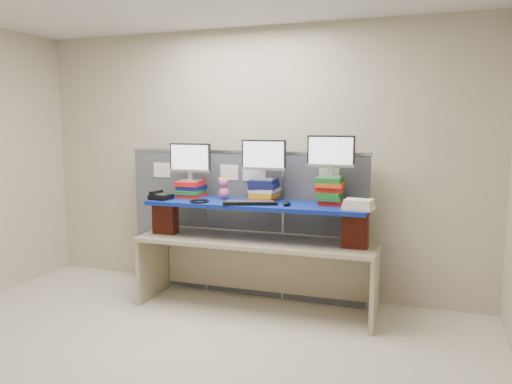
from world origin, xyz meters
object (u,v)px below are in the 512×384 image
at_px(monitor_left, 190,160).
at_px(monitor_center, 264,157).
at_px(monitor_right, 331,153).
at_px(desk_phone, 160,196).
at_px(desk, 256,253).
at_px(blue_board, 256,204).
at_px(keyboard, 250,203).

height_order(monitor_left, monitor_center, monitor_center).
bearing_deg(monitor_left, monitor_right, -0.00).
height_order(monitor_left, desk_phone, monitor_left).
xyz_separation_m(desk, monitor_right, (0.68, 0.14, 0.97)).
xyz_separation_m(blue_board, keyboard, (-0.01, -0.12, 0.03)).
xyz_separation_m(monitor_center, keyboard, (-0.05, -0.24, -0.41)).
distance_m(monitor_left, keyboard, 0.85).
xyz_separation_m(monitor_right, desk_phone, (-1.64, -0.28, -0.44)).
height_order(keyboard, desk_phone, desk_phone).
relative_size(keyboard, desk_phone, 2.48).
relative_size(monitor_left, desk_phone, 2.06).
relative_size(desk, monitor_right, 5.26).
xyz_separation_m(blue_board, monitor_left, (-0.74, 0.10, 0.40)).
bearing_deg(desk, monitor_left, 170.93).
xyz_separation_m(monitor_left, monitor_center, (0.78, 0.02, 0.04)).
bearing_deg(desk_phone, monitor_left, 54.19).
distance_m(monitor_left, monitor_center, 0.78).
distance_m(blue_board, monitor_right, 0.85).
bearing_deg(monitor_left, blue_board, -9.07).
distance_m(monitor_center, desk_phone, 1.10).
height_order(desk, desk_phone, desk_phone).
bearing_deg(monitor_center, desk_phone, -166.95).
xyz_separation_m(monitor_left, desk_phone, (-0.21, -0.24, -0.35)).
xyz_separation_m(monitor_center, monitor_right, (0.65, 0.02, 0.05)).
bearing_deg(blue_board, keyboard, -98.29).
xyz_separation_m(blue_board, monitor_right, (0.68, 0.14, 0.49)).
relative_size(monitor_center, monitor_right, 1.00).
bearing_deg(monitor_left, keyboard, -18.41).
bearing_deg(keyboard, monitor_left, 142.79).
height_order(blue_board, monitor_center, monitor_center).
bearing_deg(monitor_left, desk, -9.07).
bearing_deg(blue_board, monitor_left, 170.93).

